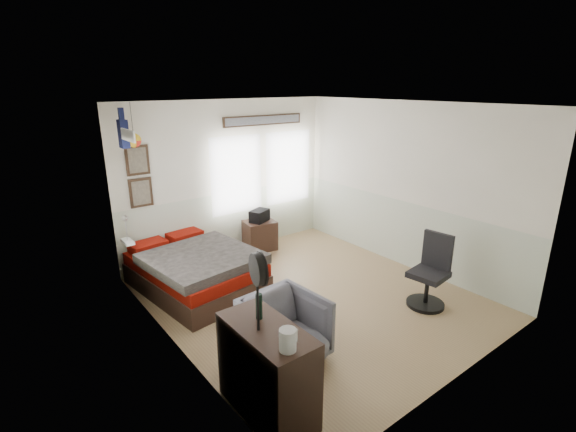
# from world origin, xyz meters

# --- Properties ---
(ground_plane) EXTENTS (4.00, 4.50, 0.01)m
(ground_plane) POSITION_xyz_m (0.00, 0.00, -0.01)
(ground_plane) COLOR #997851
(room_shell) EXTENTS (4.02, 4.52, 2.71)m
(room_shell) POSITION_xyz_m (-0.08, 0.19, 1.61)
(room_shell) COLOR beige
(room_shell) RESTS_ON ground_plane
(wall_decor) EXTENTS (3.55, 1.32, 1.44)m
(wall_decor) POSITION_xyz_m (-1.10, 1.96, 2.10)
(wall_decor) COLOR #362515
(wall_decor) RESTS_ON room_shell
(bed) EXTENTS (1.59, 2.10, 0.62)m
(bed) POSITION_xyz_m (-1.19, 1.24, 0.30)
(bed) COLOR #342118
(bed) RESTS_ON ground_plane
(dresser) EXTENTS (0.48, 1.00, 0.90)m
(dresser) POSITION_xyz_m (-1.74, -1.42, 0.45)
(dresser) COLOR #342118
(dresser) RESTS_ON ground_plane
(armchair) EXTENTS (0.84, 0.86, 0.74)m
(armchair) POSITION_xyz_m (-1.14, -0.89, 0.37)
(armchair) COLOR slate
(armchair) RESTS_ON ground_plane
(nightstand) EXTENTS (0.61, 0.52, 0.54)m
(nightstand) POSITION_xyz_m (0.45, 1.96, 0.27)
(nightstand) COLOR #342118
(nightstand) RESTS_ON ground_plane
(task_chair) EXTENTS (0.51, 0.51, 1.02)m
(task_chair) POSITION_xyz_m (1.17, -1.15, 0.42)
(task_chair) COLOR black
(task_chair) RESTS_ON ground_plane
(kettle) EXTENTS (0.17, 0.14, 0.19)m
(kettle) POSITION_xyz_m (-1.79, -1.79, 0.99)
(kettle) COLOR silver
(kettle) RESTS_ON dresser
(bottle) EXTENTS (0.06, 0.06, 0.25)m
(bottle) POSITION_xyz_m (-1.71, -1.25, 1.02)
(bottle) COLOR black
(bottle) RESTS_ON dresser
(stand_fan) EXTENTS (0.14, 0.29, 0.73)m
(stand_fan) POSITION_xyz_m (-1.81, -1.41, 1.46)
(stand_fan) COLOR black
(stand_fan) RESTS_ON dresser
(black_bag) EXTENTS (0.43, 0.36, 0.21)m
(black_bag) POSITION_xyz_m (0.45, 1.96, 0.65)
(black_bag) COLOR black
(black_bag) RESTS_ON nightstand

